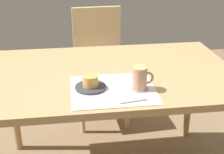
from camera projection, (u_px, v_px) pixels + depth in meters
dining_table at (112, 83)px, 1.72m from camera, size 1.35×0.85×0.73m
wooden_chair at (100, 61)px, 2.49m from camera, size 0.44×0.44×0.89m
placemat at (113, 90)px, 1.49m from camera, size 0.40×0.35×0.00m
pastry_plate at (91, 87)px, 1.50m from camera, size 0.15×0.15×0.01m
pastry at (90, 81)px, 1.48m from camera, size 0.08×0.08×0.05m
coffee_coaster at (139, 89)px, 1.49m from camera, size 0.09×0.09×0.00m
coffee_mug at (140, 78)px, 1.47m from camera, size 0.11×0.07×0.11m
teaspoon at (133, 101)px, 1.37m from camera, size 0.13×0.03×0.01m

